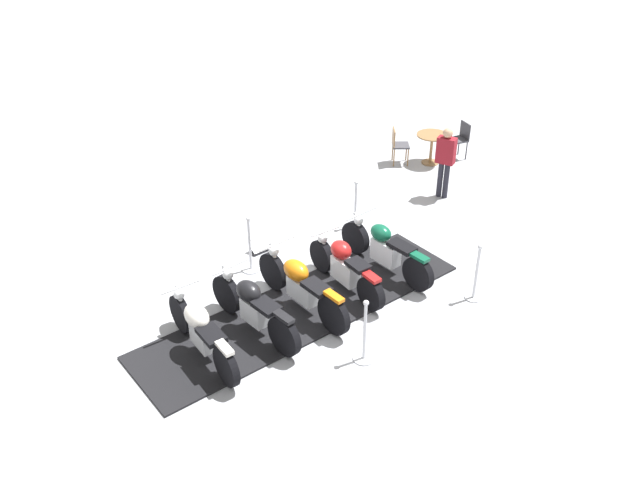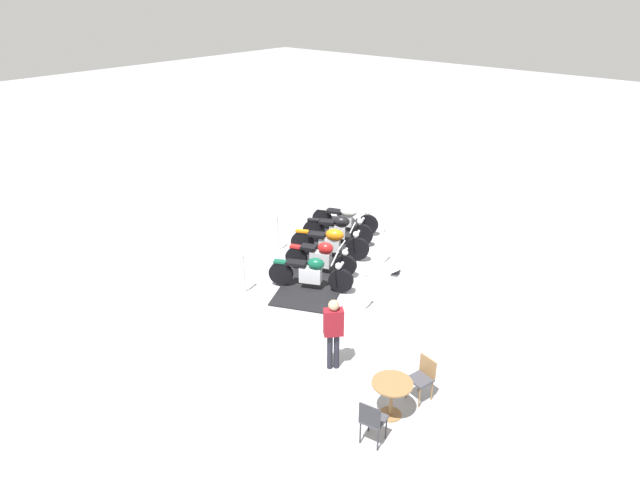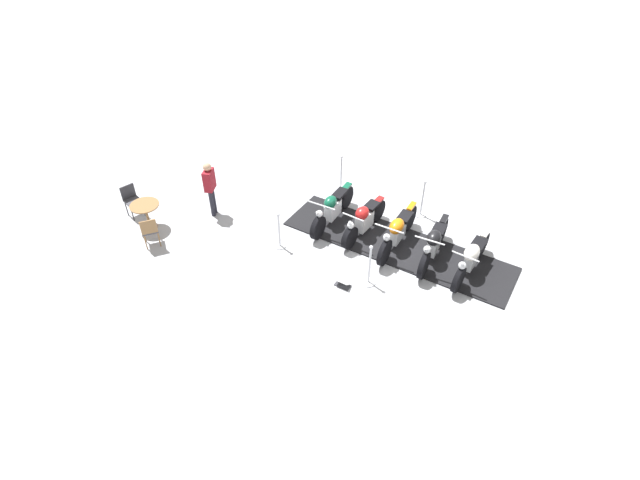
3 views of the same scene
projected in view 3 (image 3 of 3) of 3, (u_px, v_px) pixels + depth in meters
The scene contains 16 objects.
ground_plane at pixel (396, 246), 13.04m from camera, with size 80.00×80.00×0.00m, color #A8AAB2.
display_platform at pixel (396, 245), 13.03m from camera, with size 6.06×1.59×0.04m, color black.
motorcycle_forest at pixel (332, 208), 13.49m from camera, with size 2.09×1.22×0.95m.
motorcycle_maroon at pixel (364, 220), 13.11m from camera, with size 1.97×0.95×0.91m.
motorcycle_copper at pixel (398, 231), 12.69m from camera, with size 2.14×1.21×1.01m.
motorcycle_black at pixel (434, 244), 12.31m from camera, with size 1.97×1.18×1.00m.
motorcycle_cream at pixel (471, 257), 11.92m from camera, with size 2.08×1.00×0.95m.
stanchion_left_front at pixel (341, 177), 14.88m from camera, with size 0.29×0.29×1.12m.
stanchion_right_mid at pixel (369, 272), 11.78m from camera, with size 0.36×0.36×1.14m.
stanchion_left_mid at pixel (422, 204), 13.87m from camera, with size 0.34×0.34×1.14m.
stanchion_right_front at pixel (279, 235), 12.80m from camera, with size 0.31×0.31×1.06m.
info_placard at pixel (343, 284), 11.86m from camera, with size 0.35×0.43×0.21m.
cafe_table at pixel (146, 210), 13.28m from camera, with size 0.76×0.76×0.75m.
cafe_chair_near_table at pixel (131, 199), 13.76m from camera, with size 0.46×0.46×0.91m.
cafe_chair_across_table at pixel (150, 230), 12.72m from camera, with size 0.48×0.48×0.89m.
bystander_person at pixel (210, 185), 13.50m from camera, with size 0.43×0.44×1.64m.
Camera 3 is at (7.20, 7.18, 8.41)m, focal length 28.12 mm.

